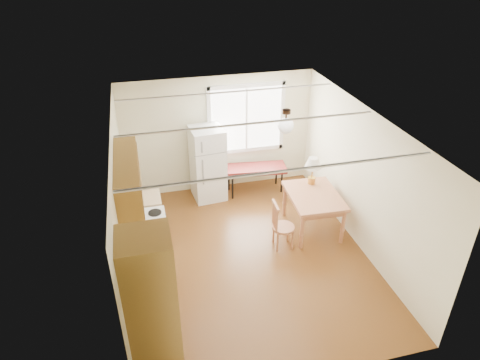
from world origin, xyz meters
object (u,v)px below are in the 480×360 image
object	(u,v)px
dining_table	(314,199)
chair	(279,223)
bench	(255,169)
refrigerator	(208,164)

from	to	relation	value
dining_table	chair	world-z (taller)	chair
bench	dining_table	distance (m)	1.73
refrigerator	chair	bearing A→B (deg)	-71.59
refrigerator	dining_table	world-z (taller)	refrigerator
bench	refrigerator	bearing A→B (deg)	-175.45
refrigerator	bench	distance (m)	1.05
bench	chair	distance (m)	1.97
bench	dining_table	size ratio (longest dim) A/B	1.08
refrigerator	bench	world-z (taller)	refrigerator
bench	dining_table	xyz separation A→B (m)	(0.67, -1.59, 0.12)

